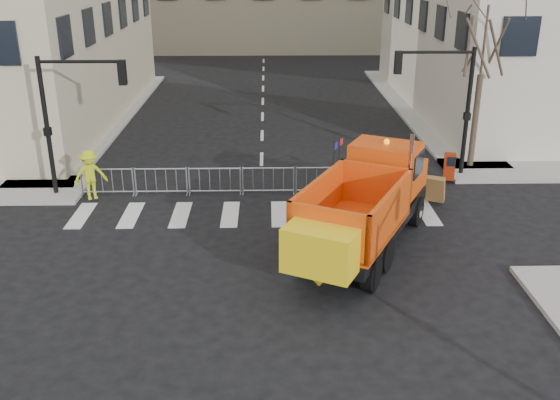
{
  "coord_description": "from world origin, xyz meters",
  "views": [
    {
      "loc": [
        0.27,
        -15.41,
        8.87
      ],
      "look_at": [
        0.65,
        2.5,
        1.74
      ],
      "focal_mm": 40.0,
      "sensor_mm": 36.0,
      "label": 1
    }
  ],
  "objects_px": {
    "plow_truck": "(365,204)",
    "worker": "(90,175)",
    "cop_b": "(418,177)",
    "newspaper_box": "(449,166)",
    "cop_a": "(388,173)",
    "cop_c": "(380,182)"
  },
  "relations": [
    {
      "from": "cop_a",
      "to": "cop_b",
      "type": "height_order",
      "value": "cop_a"
    },
    {
      "from": "cop_b",
      "to": "newspaper_box",
      "type": "bearing_deg",
      "value": -127.54
    },
    {
      "from": "plow_truck",
      "to": "worker",
      "type": "distance_m",
      "value": 10.62
    },
    {
      "from": "cop_b",
      "to": "cop_c",
      "type": "distance_m",
      "value": 1.91
    },
    {
      "from": "cop_b",
      "to": "worker",
      "type": "xyz_separation_m",
      "value": [
        -12.45,
        -0.2,
        0.24
      ]
    },
    {
      "from": "newspaper_box",
      "to": "cop_a",
      "type": "bearing_deg",
      "value": -135.54
    },
    {
      "from": "cop_c",
      "to": "newspaper_box",
      "type": "xyz_separation_m",
      "value": [
        3.33,
        2.65,
        -0.31
      ]
    },
    {
      "from": "cop_b",
      "to": "worker",
      "type": "height_order",
      "value": "worker"
    },
    {
      "from": "newspaper_box",
      "to": "cop_b",
      "type": "bearing_deg",
      "value": -121.05
    },
    {
      "from": "plow_truck",
      "to": "worker",
      "type": "height_order",
      "value": "plow_truck"
    },
    {
      "from": "plow_truck",
      "to": "cop_b",
      "type": "relative_size",
      "value": 5.44
    },
    {
      "from": "worker",
      "to": "newspaper_box",
      "type": "xyz_separation_m",
      "value": [
        14.13,
        1.89,
        -0.41
      ]
    },
    {
      "from": "plow_truck",
      "to": "cop_c",
      "type": "bearing_deg",
      "value": 9.61
    },
    {
      "from": "plow_truck",
      "to": "cop_b",
      "type": "bearing_deg",
      "value": -4.47
    },
    {
      "from": "plow_truck",
      "to": "newspaper_box",
      "type": "xyz_separation_m",
      "value": [
        4.45,
        6.23,
        -0.91
      ]
    },
    {
      "from": "cop_a",
      "to": "cop_b",
      "type": "relative_size",
      "value": 1.17
    },
    {
      "from": "cop_a",
      "to": "cop_c",
      "type": "relative_size",
      "value": 1.01
    },
    {
      "from": "plow_truck",
      "to": "worker",
      "type": "relative_size",
      "value": 4.92
    },
    {
      "from": "cop_b",
      "to": "cop_c",
      "type": "height_order",
      "value": "cop_c"
    },
    {
      "from": "cop_a",
      "to": "worker",
      "type": "relative_size",
      "value": 1.06
    },
    {
      "from": "plow_truck",
      "to": "cop_a",
      "type": "bearing_deg",
      "value": 7.58
    },
    {
      "from": "plow_truck",
      "to": "cop_b",
      "type": "xyz_separation_m",
      "value": [
        2.76,
        4.53,
        -0.74
      ]
    }
  ]
}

